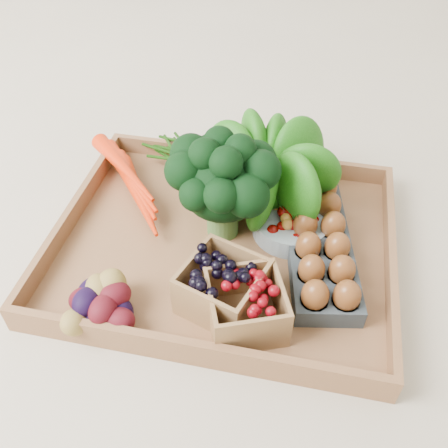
% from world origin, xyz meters
% --- Properties ---
extents(ground, '(4.00, 4.00, 0.00)m').
position_xyz_m(ground, '(0.00, 0.00, 0.00)').
color(ground, beige).
rests_on(ground, ground).
extents(tray, '(0.55, 0.45, 0.01)m').
position_xyz_m(tray, '(0.00, 0.00, 0.01)').
color(tray, '#8E603B').
rests_on(tray, ground).
extents(carrots, '(0.22, 0.16, 0.05)m').
position_xyz_m(carrots, '(-0.20, 0.10, 0.04)').
color(carrots, red).
rests_on(carrots, tray).
extents(lettuce, '(0.17, 0.17, 0.17)m').
position_xyz_m(lettuce, '(0.05, 0.12, 0.10)').
color(lettuce, '#11490B').
rests_on(lettuce, tray).
extents(broccoli, '(0.18, 0.18, 0.14)m').
position_xyz_m(broccoli, '(-0.01, 0.03, 0.08)').
color(broccoli, black).
rests_on(broccoli, tray).
extents(cherry_bowl, '(0.13, 0.13, 0.03)m').
position_xyz_m(cherry_bowl, '(0.11, 0.05, 0.03)').
color(cherry_bowl, '#8C9EA5').
rests_on(cherry_bowl, tray).
extents(egg_carton, '(0.15, 0.30, 0.03)m').
position_xyz_m(egg_carton, '(0.16, 0.01, 0.03)').
color(egg_carton, '#323B40').
rests_on(egg_carton, tray).
extents(potatoes, '(0.13, 0.13, 0.07)m').
position_xyz_m(potatoes, '(-0.14, -0.18, 0.05)').
color(potatoes, '#410A12').
rests_on(potatoes, tray).
extents(punnet_blackberry, '(0.14, 0.14, 0.07)m').
position_xyz_m(punnet_blackberry, '(0.02, -0.12, 0.05)').
color(punnet_blackberry, black).
rests_on(punnet_blackberry, tray).
extents(punnet_raspberry, '(0.14, 0.14, 0.07)m').
position_xyz_m(punnet_raspberry, '(0.06, -0.15, 0.05)').
color(punnet_raspberry, '#6B040C').
rests_on(punnet_raspberry, tray).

